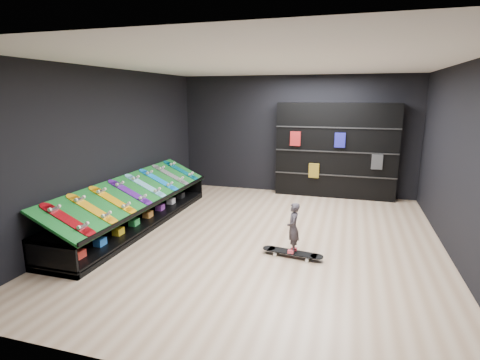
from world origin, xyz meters
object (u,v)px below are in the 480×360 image
(display_rack, at_px, (137,213))
(child, at_px, (293,237))
(floor_skateboard, at_px, (292,254))
(back_shelving, at_px, (336,151))

(display_rack, height_order, child, child)
(display_rack, relative_size, floor_skateboard, 4.59)
(child, bearing_deg, floor_skateboard, 0.00)
(floor_skateboard, bearing_deg, child, 0.00)
(back_shelving, bearing_deg, display_rack, -137.19)
(back_shelving, relative_size, floor_skateboard, 2.97)
(back_shelving, relative_size, child, 6.06)
(floor_skateboard, bearing_deg, display_rack, 176.54)
(back_shelving, xyz_separation_m, floor_skateboard, (-0.43, -3.94, -1.12))
(floor_skateboard, xyz_separation_m, child, (0.00, 0.00, 0.29))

